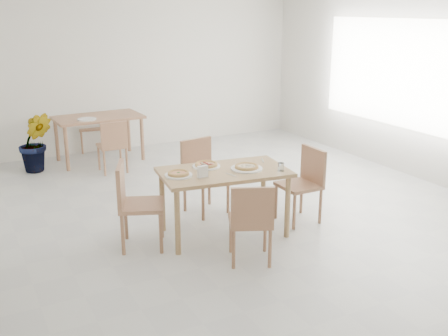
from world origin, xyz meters
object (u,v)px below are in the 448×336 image
pizza_pepperoni (206,164)px  tumbler_a (204,170)px  chair_south (251,218)px  potted_plant (36,142)px  chair_back_n (89,124)px  second_table (98,122)px  chair_back_s (113,143)px  chair_west (133,199)px  main_table (224,178)px  chair_north (202,170)px  plate_mushroom (247,168)px  napkin_holder (203,172)px  tumbler_b (281,167)px  chair_east (305,179)px  pizza_mushroom (247,166)px  pizza_margherita (179,173)px  plate_empty (87,119)px  plate_margherita (179,175)px  plate_pepperoni (206,166)px

pizza_pepperoni → tumbler_a: (-0.14, -0.24, 0.02)m
chair_south → potted_plant: potted_plant is taller
tumbler_a → chair_back_n: bearing=92.1°
second_table → chair_back_s: 0.81m
pizza_pepperoni → chair_back_n: chair_back_n is taller
chair_west → chair_south: bearing=-113.5°
main_table → chair_north: (0.09, 0.77, -0.13)m
plate_mushroom → napkin_holder: size_ratio=2.61×
tumbler_b → chair_back_s: tumbler_b is taller
chair_south → chair_east: 1.32m
potted_plant → plate_mushroom: bearing=-64.1°
plate_mushroom → potted_plant: 3.93m
napkin_holder → potted_plant: bearing=104.7°
napkin_holder → chair_back_s: bearing=89.2°
main_table → napkin_holder: napkin_holder is taller
pizza_mushroom → chair_back_n: (-0.65, 4.44, -0.31)m
chair_west → chair_back_n: size_ratio=1.12×
pizza_pepperoni → main_table: bearing=-59.7°
pizza_margherita → plate_empty: bearing=92.6°
chair_south → plate_empty: 4.20m
plate_margherita → chair_west: bearing=167.0°
main_table → potted_plant: potted_plant is taller
tumbler_a → tumbler_b: tumbler_a is taller
plate_margherita → plate_mushroom: same height
pizza_pepperoni → tumbler_b: tumbler_b is taller
tumbler_a → tumbler_b: 0.84m
pizza_pepperoni → chair_back_s: bearing=97.0°
chair_east → chair_back_n: (-1.45, 4.44, -0.04)m
pizza_margherita → plate_empty: pizza_margherita is taller
tumbler_a → pizza_margherita: bearing=163.6°
potted_plant → plate_pepperoni: bearing=-67.3°
chair_south → tumbler_b: 0.85m
plate_pepperoni → pizza_mushroom: size_ratio=0.92×
plate_pepperoni → potted_plant: potted_plant is taller
chair_north → plate_mushroom: bearing=-91.3°
chair_north → plate_pepperoni: chair_north is taller
pizza_margherita → potted_plant: potted_plant is taller
tumbler_a → napkin_holder: size_ratio=0.77×
chair_west → tumbler_b: 1.62m
chair_east → pizza_margherita: size_ratio=3.23×
pizza_margherita → main_table: bearing=-4.7°
pizza_margherita → tumbler_a: (0.26, -0.08, 0.02)m
chair_east → tumbler_b: (-0.49, -0.22, 0.28)m
tumbler_b → chair_east: bearing=23.9°
plate_pepperoni → napkin_holder: size_ratio=2.32×
plate_margherita → plate_empty: size_ratio=0.99×
napkin_holder → chair_back_s: napkin_holder is taller
plate_mushroom → chair_back_n: 4.49m
tumbler_b → chair_north: bearing=112.7°
chair_north → chair_west: chair_west is taller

